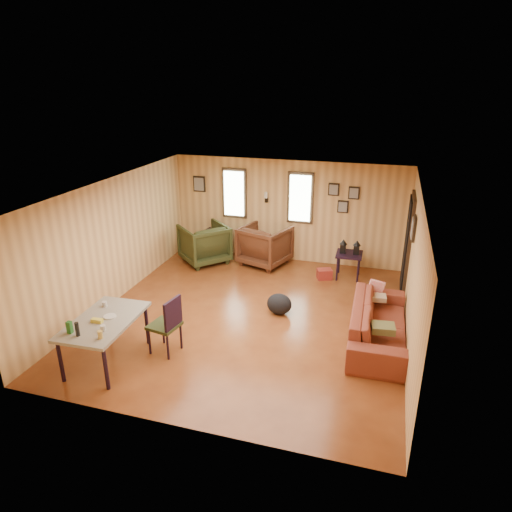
{
  "coord_description": "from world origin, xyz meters",
  "views": [
    {
      "loc": [
        2.23,
        -7.13,
        4.13
      ],
      "look_at": [
        0.0,
        0.4,
        1.05
      ],
      "focal_mm": 32.0,
      "sensor_mm": 36.0,
      "label": 1
    }
  ],
  "objects": [
    {
      "name": "room",
      "position": [
        0.17,
        0.27,
        1.21
      ],
      "size": [
        5.54,
        6.04,
        2.44
      ],
      "color": "brown",
      "rests_on": "ground"
    },
    {
      "name": "sofa",
      "position": [
        2.3,
        -0.2,
        0.44
      ],
      "size": [
        0.71,
        2.28,
        0.89
      ],
      "primitive_type": "imported",
      "rotation": [
        0.0,
        0.0,
        1.59
      ],
      "color": "maroon",
      "rests_on": "ground"
    },
    {
      "name": "recliner_brown",
      "position": [
        -0.42,
        2.54,
        0.52
      ],
      "size": [
        1.25,
        1.21,
        1.03
      ],
      "primitive_type": "imported",
      "rotation": [
        0.0,
        0.0,
        2.82
      ],
      "color": "#4B2816",
      "rests_on": "ground"
    },
    {
      "name": "recliner_green",
      "position": [
        -1.83,
        2.26,
        0.51
      ],
      "size": [
        1.35,
        1.35,
        1.02
      ],
      "primitive_type": "imported",
      "rotation": [
        0.0,
        0.0,
        -2.31
      ],
      "color": "#2C3216",
      "rests_on": "ground"
    },
    {
      "name": "end_table",
      "position": [
        -1.7,
        2.91,
        0.43
      ],
      "size": [
        0.67,
        0.62,
        0.77
      ],
      "rotation": [
        0.0,
        0.0,
        -0.13
      ],
      "color": "black",
      "rests_on": "ground"
    },
    {
      "name": "side_table",
      "position": [
        1.56,
        2.29,
        0.6
      ],
      "size": [
        0.56,
        0.56,
        0.88
      ],
      "rotation": [
        0.0,
        0.0,
        0.02
      ],
      "color": "black",
      "rests_on": "ground"
    },
    {
      "name": "cooler",
      "position": [
        1.07,
        2.08,
        0.11
      ],
      "size": [
        0.38,
        0.33,
        0.23
      ],
      "rotation": [
        0.0,
        0.0,
        0.4
      ],
      "color": "maroon",
      "rests_on": "ground"
    },
    {
      "name": "backpack",
      "position": [
        0.5,
        0.25,
        0.2
      ],
      "size": [
        0.57,
        0.51,
        0.4
      ],
      "rotation": [
        0.0,
        0.0,
        0.41
      ],
      "color": "black",
      "rests_on": "ground"
    },
    {
      "name": "sofa_pillows",
      "position": [
        2.29,
        0.01,
        0.49
      ],
      "size": [
        0.53,
        1.54,
        0.32
      ],
      "rotation": [
        0.0,
        0.0,
        0.12
      ],
      "color": "brown",
      "rests_on": "sofa"
    },
    {
      "name": "dining_table",
      "position": [
        -1.69,
        -2.01,
        0.67
      ],
      "size": [
        0.92,
        1.47,
        0.94
      ],
      "rotation": [
        0.0,
        0.0,
        0.04
      ],
      "color": "gray",
      "rests_on": "ground"
    },
    {
      "name": "dining_chair",
      "position": [
        -0.88,
        -1.5,
        0.54
      ],
      "size": [
        0.51,
        0.51,
        0.97
      ],
      "rotation": [
        0.0,
        0.0,
        -0.17
      ],
      "color": "#2C3216",
      "rests_on": "ground"
    }
  ]
}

